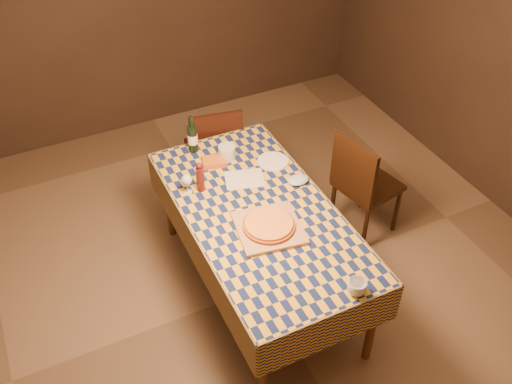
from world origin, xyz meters
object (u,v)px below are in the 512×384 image
white_plate (273,161)px  chair_far (215,149)px  cutting_board (269,228)px  wine_bottle (193,138)px  dining_table (259,220)px  bowl (279,223)px  pizza (269,225)px  chair_right (362,182)px

white_plate → chair_far: (-0.20, 0.65, -0.25)m
cutting_board → wine_bottle: size_ratio=1.35×
dining_table → chair_far: chair_far is taller
cutting_board → bowl: (0.07, 0.01, 0.01)m
cutting_board → chair_far: size_ratio=0.43×
bowl → dining_table: bearing=107.8°
wine_bottle → white_plate: bearing=-39.7°
dining_table → pizza: (-0.02, -0.18, 0.12)m
pizza → bowl: (0.07, 0.01, -0.02)m
cutting_board → pizza: bearing=0.0°
cutting_board → chair_right: size_ratio=0.43×
wine_bottle → chair_far: size_ratio=0.32×
pizza → white_plate: bearing=60.7°
pizza → bowl: bearing=5.9°
bowl → chair_far: chair_far is taller
chair_far → pizza: bearing=-96.5°
pizza → chair_far: 1.29m
dining_table → wine_bottle: size_ratio=6.22×
bowl → white_plate: bearing=66.0°
cutting_board → bowl: size_ratio=2.76×
chair_right → wine_bottle: bearing=150.8°
pizza → chair_right: chair_right is taller
pizza → chair_far: size_ratio=0.43×
white_plate → wine_bottle: bearing=140.3°
dining_table → chair_far: bearing=83.4°
dining_table → cutting_board: 0.20m
cutting_board → pizza: (0.00, 0.00, 0.03)m
bowl → chair_far: (0.07, 1.25, -0.27)m
wine_bottle → dining_table: bearing=-80.1°
dining_table → bowl: bearing=-72.2°
bowl → white_plate: bowl is taller
wine_bottle → pizza: bearing=-82.9°
wine_bottle → chair_far: 0.52m
white_plate → chair_far: 0.72m
pizza → chair_right: bearing=20.7°
pizza → chair_far: (0.14, 1.25, -0.29)m
bowl → wine_bottle: size_ratio=0.49×
dining_table → chair_far: 1.10m
wine_bottle → chair_right: bearing=-29.2°
pizza → white_plate: size_ratio=1.80×
dining_table → white_plate: (0.32, 0.43, 0.08)m
cutting_board → chair_right: chair_right is taller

